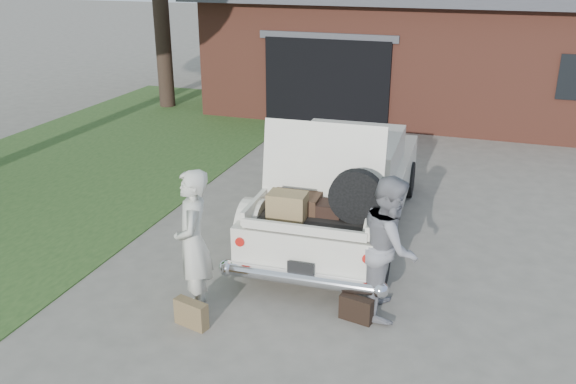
% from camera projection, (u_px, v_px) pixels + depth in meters
% --- Properties ---
extents(ground, '(90.00, 90.00, 0.00)m').
position_uv_depth(ground, '(274.00, 284.00, 8.17)').
color(ground, gray).
rests_on(ground, ground).
extents(grass_strip, '(6.00, 16.00, 0.02)m').
position_uv_depth(grass_strip, '(72.00, 170.00, 12.47)').
color(grass_strip, '#2D4C1E').
rests_on(grass_strip, ground).
extents(house, '(12.80, 7.80, 3.30)m').
position_uv_depth(house, '(444.00, 46.00, 17.38)').
color(house, brown).
rests_on(house, ground).
extents(sedan, '(2.16, 5.11, 2.08)m').
position_uv_depth(sedan, '(342.00, 185.00, 9.58)').
color(sedan, beige).
rests_on(sedan, ground).
extents(woman_left, '(0.67, 0.79, 1.83)m').
position_uv_depth(woman_left, '(193.00, 243.00, 7.25)').
color(woman_left, beige).
rests_on(woman_left, ground).
extents(woman_right, '(0.79, 0.95, 1.76)m').
position_uv_depth(woman_right, '(390.00, 246.00, 7.26)').
color(woman_right, gray).
rests_on(woman_right, ground).
extents(suitcase_left, '(0.45, 0.24, 0.33)m').
position_uv_depth(suitcase_left, '(191.00, 314.00, 7.19)').
color(suitcase_left, brown).
rests_on(suitcase_left, ground).
extents(suitcase_right, '(0.42, 0.21, 0.31)m').
position_uv_depth(suitcase_right, '(356.00, 309.00, 7.30)').
color(suitcase_right, black).
rests_on(suitcase_right, ground).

